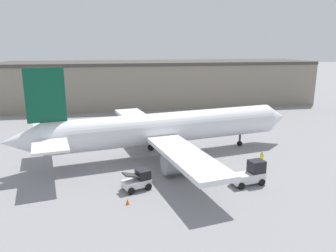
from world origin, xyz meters
name	(u,v)px	position (x,y,z in m)	size (l,w,h in m)	color
ground_plane	(168,155)	(0.00, 0.00, 0.00)	(400.00, 400.00, 0.00)	gray
terminal_building	(161,83)	(4.97, 36.94, 5.10)	(70.75, 15.51, 10.18)	gray
airplane	(161,129)	(-0.93, -0.18, 3.60)	(37.77, 32.47, 11.66)	white
ground_crew_worker	(262,158)	(10.22, -5.90, 0.97)	(0.40, 0.40, 1.81)	#1E2338
baggage_tug	(251,174)	(6.77, -10.55, 1.12)	(3.71, 2.28, 2.49)	silver
belt_loader_truck	(138,180)	(-4.75, -9.64, 0.92)	(3.07, 2.63, 1.92)	silver
safety_cone_near	(128,202)	(-5.99, -12.80, 0.28)	(0.36, 0.36, 0.55)	#EF590F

